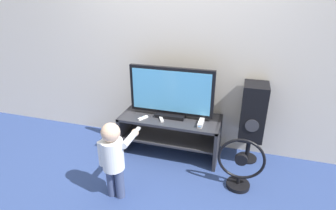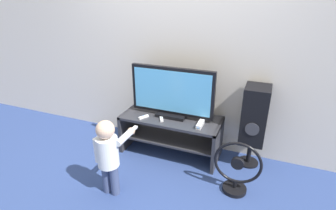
# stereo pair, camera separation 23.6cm
# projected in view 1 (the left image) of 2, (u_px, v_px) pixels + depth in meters

# --- Properties ---
(ground_plane) EXTENTS (16.00, 16.00, 0.00)m
(ground_plane) POSITION_uv_depth(u_px,v_px,m) (164.00, 163.00, 3.07)
(ground_plane) COLOR navy
(wall_back) EXTENTS (10.00, 0.06, 2.60)m
(wall_back) POSITION_uv_depth(u_px,v_px,m) (179.00, 42.00, 3.06)
(wall_back) COLOR silver
(wall_back) RESTS_ON ground_plane
(tv_stand) EXTENTS (1.18, 0.50, 0.49)m
(tv_stand) POSITION_uv_depth(u_px,v_px,m) (170.00, 129.00, 3.16)
(tv_stand) COLOR #2D2D33
(tv_stand) RESTS_ON ground_plane
(television) EXTENTS (0.99, 0.20, 0.60)m
(television) POSITION_uv_depth(u_px,v_px,m) (171.00, 93.00, 3.00)
(television) COLOR black
(television) RESTS_ON tv_stand
(game_console) EXTENTS (0.05, 0.18, 0.05)m
(game_console) POSITION_uv_depth(u_px,v_px,m) (201.00, 123.00, 2.90)
(game_console) COLOR white
(game_console) RESTS_ON tv_stand
(remote_primary) EXTENTS (0.09, 0.13, 0.03)m
(remote_primary) POSITION_uv_depth(u_px,v_px,m) (143.00, 118.00, 3.04)
(remote_primary) COLOR white
(remote_primary) RESTS_ON tv_stand
(remote_secondary) EXTENTS (0.09, 0.13, 0.03)m
(remote_secondary) POSITION_uv_depth(u_px,v_px,m) (161.00, 119.00, 3.02)
(remote_secondary) COLOR white
(remote_secondary) RESTS_ON tv_stand
(child) EXTENTS (0.30, 0.46, 0.80)m
(child) POSITION_uv_depth(u_px,v_px,m) (114.00, 155.00, 2.41)
(child) COLOR #3F4C72
(child) RESTS_ON ground_plane
(speaker_tower) EXTENTS (0.26, 0.33, 0.95)m
(speaker_tower) POSITION_uv_depth(u_px,v_px,m) (253.00, 113.00, 2.91)
(speaker_tower) COLOR black
(speaker_tower) RESTS_ON ground_plane
(floor_fan) EXTENTS (0.46, 0.24, 0.56)m
(floor_fan) POSITION_uv_depth(u_px,v_px,m) (240.00, 166.00, 2.61)
(floor_fan) COLOR black
(floor_fan) RESTS_ON ground_plane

